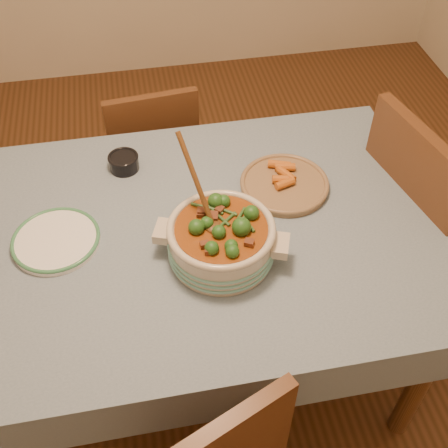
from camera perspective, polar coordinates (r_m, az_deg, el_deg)
name	(u,v)px	position (r m, az deg, el deg)	size (l,w,h in m)	color
floor	(189,357)	(2.38, -3.62, -13.32)	(4.50, 4.50, 0.00)	#482B14
dining_table	(179,252)	(1.83, -4.57, -2.85)	(1.68, 1.08, 0.76)	brown
stew_casserole	(221,238)	(1.64, -0.31, -1.43)	(0.40, 0.39, 0.37)	beige
white_plate	(56,240)	(1.80, -16.71, -1.57)	(0.32, 0.32, 0.02)	white
condiment_bowl	(124,161)	(1.99, -10.16, 6.27)	(0.11, 0.11, 0.06)	black
fried_plate	(284,183)	(1.90, 6.16, 4.16)	(0.39, 0.39, 0.05)	#8F694F
chair_far	(153,151)	(2.54, -7.22, 7.34)	(0.42, 0.42, 0.81)	#58311B
chair_right	(422,218)	(2.20, 19.52, 0.57)	(0.55, 0.55, 0.99)	#58311B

